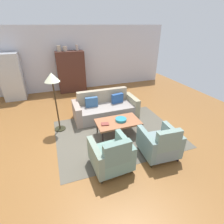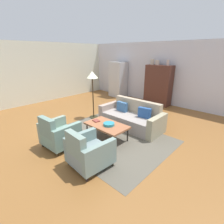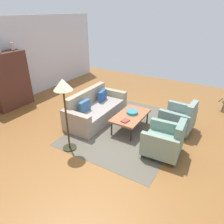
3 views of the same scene
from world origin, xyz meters
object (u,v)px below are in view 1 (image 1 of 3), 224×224
at_px(coffee_table, 118,122).
at_px(vase_round, 65,49).
at_px(couch, 105,108).
at_px(armchair_right, 160,144).
at_px(armchair_left, 112,156).
at_px(book_stack, 105,124).
at_px(fruit_bowl, 121,120).
at_px(refrigerator, 12,77).
at_px(cabinet, 71,72).
at_px(vase_tall, 59,48).
at_px(floor_lamp, 53,83).
at_px(vase_small, 77,48).

relative_size(coffee_table, vase_round, 5.89).
distance_m(coffee_table, vase_round, 4.39).
height_order(couch, armchair_right, armchair_right).
distance_m(armchair_left, book_stack, 1.15).
bearing_deg(book_stack, armchair_left, -100.37).
bearing_deg(fruit_bowl, refrigerator, 128.58).
bearing_deg(armchair_right, cabinet, 107.26).
relative_size(coffee_table, vase_tall, 4.92).
distance_m(refrigerator, floor_lamp, 3.50).
bearing_deg(couch, refrigerator, -42.33).
xyz_separation_m(couch, vase_tall, (-1.08, 2.86, 1.63)).
xyz_separation_m(book_stack, vase_small, (0.06, 4.09, 1.47)).
height_order(armchair_right, book_stack, armchair_right).
distance_m(couch, book_stack, 1.30).
distance_m(vase_round, floor_lamp, 3.32).
bearing_deg(fruit_bowl, vase_round, 102.75).
bearing_deg(couch, vase_tall, -69.64).
height_order(armchair_right, vase_tall, vase_tall).
distance_m(cabinet, floor_lamp, 3.37).
height_order(couch, coffee_table, couch).
height_order(coffee_table, book_stack, book_stack).
distance_m(vase_tall, refrigerator, 2.22).
bearing_deg(coffee_table, fruit_bowl, -0.00).
bearing_deg(vase_small, coffee_table, -85.37).
height_order(vase_tall, floor_lamp, vase_tall).
height_order(coffee_table, armchair_right, armchair_right).
relative_size(couch, floor_lamp, 1.22).
height_order(couch, floor_lamp, floor_lamp).
relative_size(book_stack, floor_lamp, 0.13).
bearing_deg(book_stack, fruit_bowl, 4.87).
xyz_separation_m(armchair_right, vase_tall, (-1.67, 5.21, 1.58)).
bearing_deg(fruit_bowl, vase_small, 95.86).
relative_size(fruit_bowl, cabinet, 0.17).
relative_size(book_stack, cabinet, 0.13).
relative_size(armchair_left, fruit_bowl, 2.86).
xyz_separation_m(armchair_left, armchair_right, (1.19, 0.00, 0.00)).
height_order(book_stack, floor_lamp, floor_lamp).
bearing_deg(armchair_right, vase_round, 108.81).
bearing_deg(armchair_right, couch, 107.76).
bearing_deg(cabinet, book_stack, -85.98).
bearing_deg(vase_round, floor_lamp, -102.47).
height_order(armchair_left, fruit_bowl, armchair_left).
distance_m(coffee_table, book_stack, 0.40).
relative_size(couch, armchair_right, 2.39).
height_order(coffee_table, floor_lamp, floor_lamp).
bearing_deg(coffee_table, armchair_left, -117.08).
xyz_separation_m(fruit_bowl, vase_round, (-0.92, 4.05, 1.43)).
bearing_deg(couch, book_stack, 72.10).
height_order(coffee_table, fruit_bowl, fruit_bowl).
distance_m(fruit_bowl, book_stack, 0.48).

